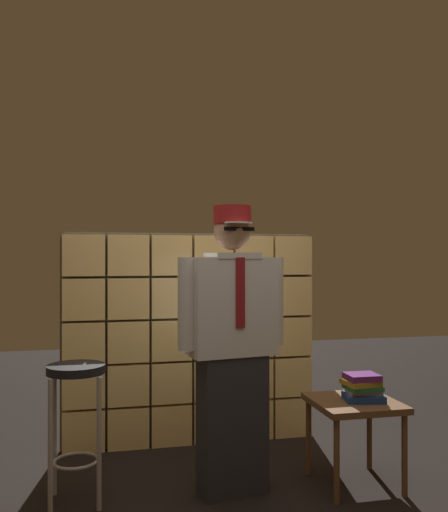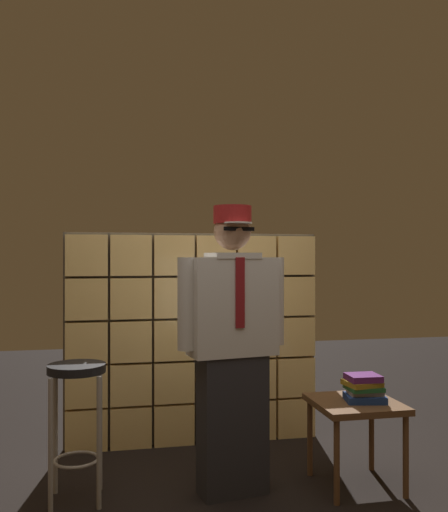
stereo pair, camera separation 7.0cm
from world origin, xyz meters
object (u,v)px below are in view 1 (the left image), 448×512
standing_person (232,343)px  bar_stool (76,400)px  coffee_mug (364,390)px  side_table (354,411)px  book_stack (363,388)px

standing_person → bar_stool: size_ratio=2.17×
bar_stool → coffee_mug: size_ratio=6.40×
standing_person → bar_stool: bearing=165.3°
side_table → bar_stool: bearing=175.5°
side_table → book_stack: size_ratio=1.97×
standing_person → bar_stool: standing_person is taller
standing_person → bar_stool: (-0.93, 0.08, -0.31)m
bar_stool → side_table: 1.72m
side_table → book_stack: book_stack is taller
book_stack → coffee_mug: (0.05, 0.06, -0.03)m
standing_person → book_stack: standing_person is taller
standing_person → side_table: (0.78, -0.06, -0.45)m
book_stack → coffee_mug: bearing=54.8°
side_table → coffee_mug: (0.09, 0.04, 0.12)m
standing_person → side_table: 0.90m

